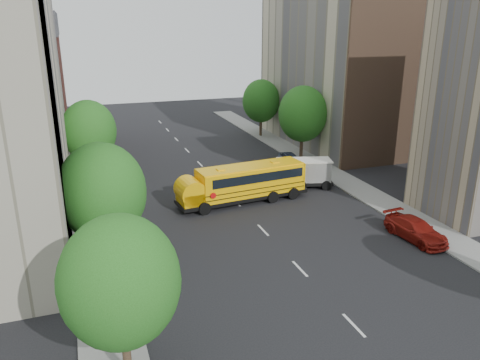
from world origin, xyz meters
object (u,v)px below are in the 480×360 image
school_bus (242,182)px  parked_car_3 (416,230)px  street_tree_4 (303,114)px  parked_car_2 (105,159)px  safari_truck (299,173)px  parked_car_0 (139,281)px  street_tree_0 (120,282)px  street_tree_5 (261,101)px  street_tree_2 (89,131)px  street_tree_1 (102,192)px  parked_car_4 (290,160)px  parked_car_1 (121,181)px

school_bus → parked_car_3: bearing=-56.1°
street_tree_4 → parked_car_2: (-20.60, 4.53, -4.35)m
safari_truck → parked_car_0: safari_truck is taller
parked_car_0 → street_tree_0: bearing=78.3°
parked_car_3 → street_tree_5: bearing=81.7°
street_tree_4 → safari_truck: (-4.34, -8.24, -3.70)m
parked_car_2 → parked_car_3: parked_car_2 is taller
street_tree_5 → parked_car_0: bearing=-121.7°
school_bus → parked_car_0: (-10.03, -11.18, -1.13)m
street_tree_2 → street_tree_4: 22.00m
street_tree_4 → street_tree_1: bearing=-140.7°
street_tree_1 → parked_car_4: 25.90m
parked_car_4 → parked_car_3: bearing=-82.8°
street_tree_1 → street_tree_2: size_ratio=1.03×
school_bus → street_tree_2: bearing=132.6°
street_tree_1 → parked_car_3: street_tree_1 is taller
school_bus → parked_car_3: 14.06m
parked_car_0 → parked_car_2: 25.82m
street_tree_1 → parked_car_2: bearing=86.4°
parked_car_1 → parked_car_3: parked_car_3 is taller
street_tree_5 → safari_truck: 20.97m
parked_car_2 → street_tree_1: bearing=84.8°
street_tree_1 → street_tree_2: 18.00m
street_tree_0 → street_tree_1: size_ratio=0.94×
street_tree_4 → school_bus: (-10.57, -10.12, -3.30)m
street_tree_2 → street_tree_0: bearing=-90.0°
street_tree_1 → school_bus: 14.25m
parked_car_1 → street_tree_4: bearing=-174.7°
safari_truck → parked_car_1: 16.24m
street_tree_2 → parked_car_2: size_ratio=1.47×
parked_car_2 → parked_car_4: 19.47m
street_tree_0 → street_tree_4: 35.61m
school_bus → parked_car_3: (8.98, -10.77, -1.05)m
parked_car_2 → parked_car_4: size_ratio=1.28×
street_tree_5 → parked_car_0: 39.36m
safari_truck → street_tree_0: bearing=-115.9°
street_tree_5 → street_tree_4: bearing=-90.0°
safari_truck → parked_car_2: 20.68m
street_tree_4 → parked_car_0: size_ratio=2.13×
parked_car_0 → safari_truck: bearing=-141.2°
parked_car_3 → street_tree_0: bearing=-166.3°
street_tree_5 → parked_car_1: size_ratio=1.80×
street_tree_2 → parked_car_2: bearing=72.8°
street_tree_0 → street_tree_2: size_ratio=0.96×
street_tree_2 → safari_truck: bearing=-25.0°
safari_truck → parked_car_1: bearing=178.2°
parked_car_0 → parked_car_2: bearing=-89.9°
parked_car_3 → parked_car_4: size_ratio=1.21×
parked_car_1 → street_tree_1: bearing=77.4°
street_tree_0 → parked_car_4: bearing=52.9°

